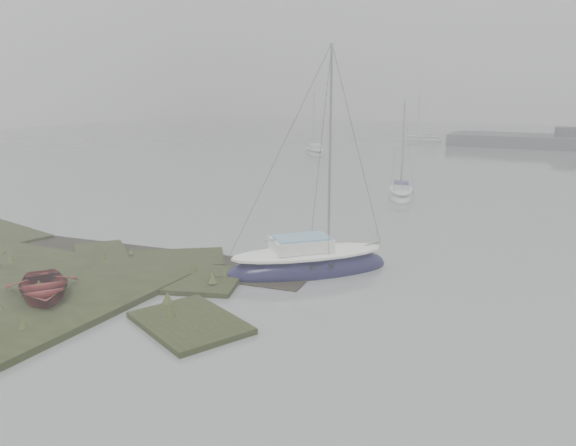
# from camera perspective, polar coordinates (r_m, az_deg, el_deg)

# --- Properties ---
(ground) EXTENTS (160.00, 160.00, 0.00)m
(ground) POSITION_cam_1_polar(r_m,az_deg,el_deg) (44.76, 13.52, 4.26)
(ground) COLOR slate
(ground) RESTS_ON ground
(sailboat_main) EXTENTS (6.11, 6.05, 9.14)m
(sailboat_main) POSITION_cam_1_polar(r_m,az_deg,el_deg) (21.67, 2.00, -4.25)
(sailboat_main) COLOR black
(sailboat_main) RESTS_ON ground
(sailboat_white) EXTENTS (2.89, 5.00, 6.71)m
(sailboat_white) POSITION_cam_1_polar(r_m,az_deg,el_deg) (37.12, 11.38, 2.85)
(sailboat_white) COLOR silver
(sailboat_white) RESTS_ON ground
(sailboat_far_a) EXTENTS (4.43, 5.30, 7.42)m
(sailboat_far_a) POSITION_cam_1_polar(r_m,az_deg,el_deg) (60.60, 2.73, 7.16)
(sailboat_far_a) COLOR #A1A6AA
(sailboat_far_a) RESTS_ON ground
(sailboat_far_c) EXTENTS (5.33, 1.81, 7.49)m
(sailboat_far_c) POSITION_cam_1_polar(r_m,az_deg,el_deg) (78.78, 13.50, 8.26)
(sailboat_far_c) COLOR silver
(sailboat_far_c) RESTS_ON ground
(dinghy) EXTENTS (4.03, 3.86, 0.68)m
(dinghy) POSITION_cam_1_polar(r_m,az_deg,el_deg) (20.15, -23.65, -5.97)
(dinghy) COLOR maroon
(dinghy) RESTS_ON marsh_bank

